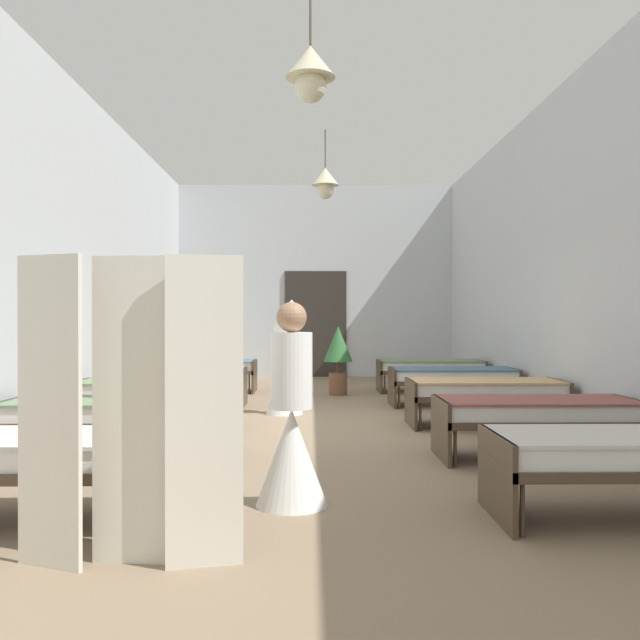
% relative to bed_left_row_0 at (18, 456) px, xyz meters
% --- Properties ---
extents(ground_plane, '(6.83, 14.31, 0.10)m').
position_rel_bed_left_row_0_xyz_m(ground_plane, '(2.06, 3.80, -0.49)').
color(ground_plane, '#8C755B').
extents(room_shell, '(6.63, 13.91, 4.36)m').
position_rel_bed_left_row_0_xyz_m(room_shell, '(2.06, 5.18, 1.74)').
color(room_shell, silver).
rests_on(room_shell, ground).
extents(bed_left_row_0, '(1.90, 0.84, 0.57)m').
position_rel_bed_left_row_0_xyz_m(bed_left_row_0, '(0.00, 0.00, 0.00)').
color(bed_left_row_0, '#473828').
rests_on(bed_left_row_0, ground).
extents(bed_right_row_0, '(1.90, 0.84, 0.57)m').
position_rel_bed_left_row_0_xyz_m(bed_right_row_0, '(4.13, 0.00, 0.00)').
color(bed_right_row_0, '#473828').
rests_on(bed_right_row_0, ground).
extents(bed_left_row_1, '(1.90, 0.84, 0.57)m').
position_rel_bed_left_row_0_xyz_m(bed_left_row_1, '(0.00, 1.90, 0.00)').
color(bed_left_row_1, '#473828').
rests_on(bed_left_row_1, ground).
extents(bed_right_row_1, '(1.90, 0.84, 0.57)m').
position_rel_bed_left_row_0_xyz_m(bed_right_row_1, '(4.13, 1.90, 0.00)').
color(bed_right_row_1, '#473828').
rests_on(bed_right_row_1, ground).
extents(bed_left_row_2, '(1.90, 0.84, 0.57)m').
position_rel_bed_left_row_0_xyz_m(bed_left_row_2, '(0.00, 3.80, 0.00)').
color(bed_left_row_2, '#473828').
rests_on(bed_left_row_2, ground).
extents(bed_right_row_2, '(1.90, 0.84, 0.57)m').
position_rel_bed_left_row_0_xyz_m(bed_right_row_2, '(4.13, 3.80, 0.00)').
color(bed_right_row_2, '#473828').
rests_on(bed_right_row_2, ground).
extents(bed_left_row_3, '(1.90, 0.84, 0.57)m').
position_rel_bed_left_row_0_xyz_m(bed_left_row_3, '(0.00, 5.70, 0.00)').
color(bed_left_row_3, '#473828').
rests_on(bed_left_row_3, ground).
extents(bed_right_row_3, '(1.90, 0.84, 0.57)m').
position_rel_bed_left_row_0_xyz_m(bed_right_row_3, '(4.13, 5.70, 0.00)').
color(bed_right_row_3, '#473828').
rests_on(bed_right_row_3, ground).
extents(bed_left_row_4, '(1.90, 0.84, 0.57)m').
position_rel_bed_left_row_0_xyz_m(bed_left_row_4, '(0.00, 7.60, 0.00)').
color(bed_left_row_4, '#473828').
rests_on(bed_left_row_4, ground).
extents(bed_right_row_4, '(1.90, 0.84, 0.57)m').
position_rel_bed_left_row_0_xyz_m(bed_right_row_4, '(4.13, 7.60, 0.00)').
color(bed_right_row_4, '#473828').
rests_on(bed_right_row_4, ground).
extents(nurse_near_aisle, '(0.52, 0.52, 1.49)m').
position_rel_bed_left_row_0_xyz_m(nurse_near_aisle, '(1.81, 0.35, 0.09)').
color(nurse_near_aisle, white).
rests_on(nurse_near_aisle, ground).
extents(nurse_mid_aisle, '(0.52, 0.52, 1.49)m').
position_rel_bed_left_row_0_xyz_m(nurse_mid_aisle, '(1.58, 4.88, 0.09)').
color(nurse_mid_aisle, white).
rests_on(nurse_mid_aisle, ground).
extents(potted_plant, '(0.51, 0.51, 1.20)m').
position_rel_bed_left_row_0_xyz_m(potted_plant, '(2.43, 7.11, 0.31)').
color(potted_plant, brown).
rests_on(potted_plant, ground).
extents(privacy_screen, '(1.25, 0.19, 1.70)m').
position_rel_bed_left_row_0_xyz_m(privacy_screen, '(0.95, -0.80, 0.41)').
color(privacy_screen, silver).
rests_on(privacy_screen, ground).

